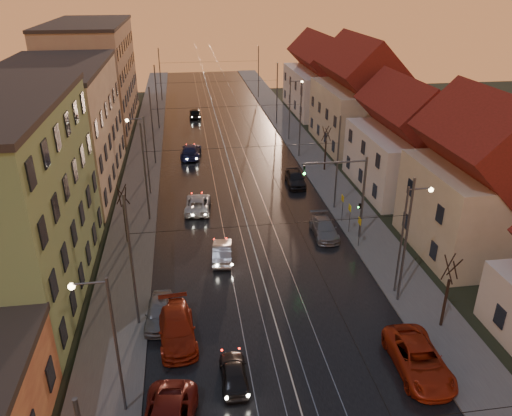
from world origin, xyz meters
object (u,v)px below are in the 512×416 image
street_lamp_2 (143,148)px  driving_car_4 (195,113)px  street_lamp_3 (292,104)px  driving_car_2 (198,204)px  street_lamp_0 (108,335)px  parked_right_2 (295,178)px  street_lamp_1 (407,230)px  driving_car_0 (234,373)px  traffic_light_mast (352,189)px  parked_left_3 (159,312)px  parked_right_0 (419,359)px  driving_car_1 (222,252)px  parked_left_2 (177,328)px  driving_car_3 (191,151)px  parked_right_1 (324,228)px

street_lamp_2 → driving_car_4: (5.88, 29.44, -4.14)m
street_lamp_3 → driving_car_2: street_lamp_3 is taller
street_lamp_0 → parked_right_2: bearing=61.6°
street_lamp_1 → driving_car_0: (-12.27, -6.78, -4.27)m
street_lamp_0 → driving_car_2: street_lamp_0 is taller
traffic_light_mast → driving_car_4: traffic_light_mast is taller
driving_car_4 → traffic_light_mast: bearing=107.4°
parked_left_3 → parked_right_0: size_ratio=0.74×
traffic_light_mast → driving_car_2: 14.85m
driving_car_1 → street_lamp_1: bearing=157.6°
parked_left_2 → traffic_light_mast: bearing=32.2°
traffic_light_mast → parked_left_3: (-15.28, -8.85, -3.89)m
parked_left_2 → parked_left_3: 2.16m
driving_car_2 → parked_right_2: parked_right_2 is taller
street_lamp_2 → driving_car_4: street_lamp_2 is taller
traffic_light_mast → street_lamp_2: bearing=144.9°
parked_left_3 → parked_left_2: bearing=-55.6°
street_lamp_1 → parked_left_3: (-16.39, -0.85, -4.18)m
street_lamp_0 → parked_right_0: (16.19, 0.61, -4.11)m
driving_car_4 → driving_car_2: bearing=90.6°
street_lamp_0 → parked_left_3: (1.82, 7.15, -4.18)m
driving_car_2 → driving_car_3: driving_car_3 is taller
traffic_light_mast → parked_left_3: traffic_light_mast is taller
street_lamp_2 → parked_right_0: size_ratio=1.43×
driving_car_1 → driving_car_3: bearing=-80.6°
driving_car_0 → parked_left_3: 7.22m
driving_car_1 → parked_right_0: parked_right_0 is taller
driving_car_3 → parked_left_3: 31.96m
parked_right_0 → parked_right_2: size_ratio=1.22×
driving_car_0 → street_lamp_3: bearing=-105.5°
parked_right_1 → street_lamp_0: bearing=-129.5°
street_lamp_1 → parked_right_2: 20.91m
parked_left_2 → driving_car_4: bearing=81.8°
driving_car_3 → parked_right_0: driving_car_3 is taller
street_lamp_3 → traffic_light_mast: (-1.11, -28.00, -0.29)m
driving_car_3 → parked_right_1: bearing=122.7°
street_lamp_1 → driving_car_1: (-11.79, 6.23, -4.21)m
street_lamp_1 → parked_right_0: size_ratio=1.43×
traffic_light_mast → parked_right_2: bearing=98.3°
street_lamp_0 → parked_left_3: street_lamp_0 is taller
parked_right_1 → driving_car_2: bearing=150.3°
street_lamp_2 → traffic_light_mast: (17.10, -12.00, -0.29)m
driving_car_0 → driving_car_3: bearing=-87.6°
street_lamp_1 → parked_left_3: street_lamp_1 is taller
driving_car_4 → parked_right_0: size_ratio=0.78×
driving_car_2 → street_lamp_2: bearing=-36.6°
street_lamp_0 → parked_right_1: (15.30, 16.96, -4.21)m
driving_car_4 → parked_left_3: driving_car_4 is taller
driving_car_1 → driving_car_2: bearing=-75.4°
parked_left_3 → parked_right_0: (14.37, -6.54, 0.07)m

